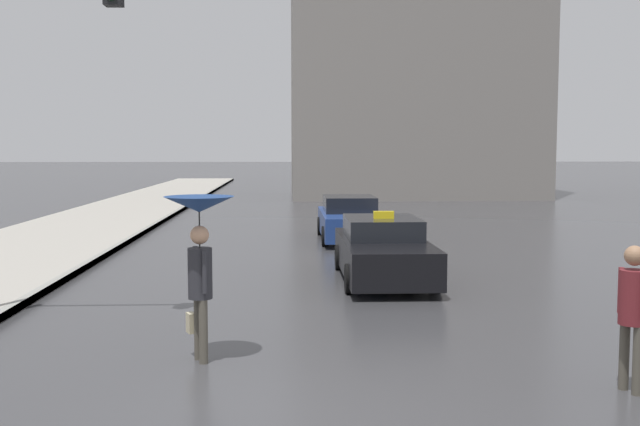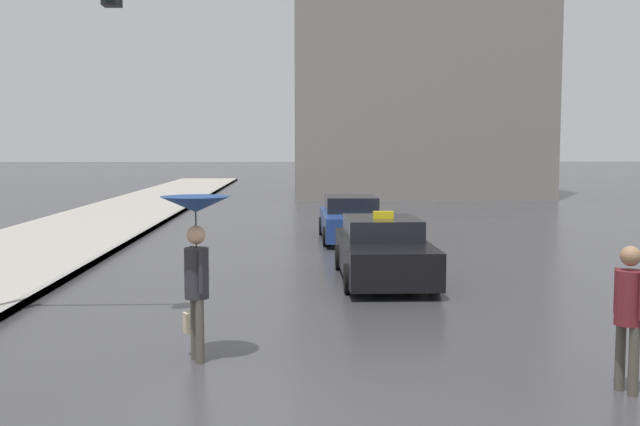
% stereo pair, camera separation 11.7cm
% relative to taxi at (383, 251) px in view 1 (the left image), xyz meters
% --- Properties ---
extents(ground_plane, '(300.00, 300.00, 0.00)m').
position_rel_taxi_xyz_m(ground_plane, '(-1.92, -8.35, -0.64)').
color(ground_plane, '#38383A').
extents(taxi, '(1.91, 4.75, 1.52)m').
position_rel_taxi_xyz_m(taxi, '(0.00, 0.00, 0.00)').
color(taxi, black).
rests_on(taxi, ground_plane).
extents(sedan_red, '(1.91, 4.76, 1.37)m').
position_rel_taxi_xyz_m(sedan_red, '(-0.12, 7.19, -0.00)').
color(sedan_red, navy).
rests_on(sedan_red, ground_plane).
extents(pedestrian_with_umbrella, '(0.94, 0.94, 2.25)m').
position_rel_taxi_xyz_m(pedestrian_with_umbrella, '(-3.29, -6.17, 1.08)').
color(pedestrian_with_umbrella, '#4C473D').
rests_on(pedestrian_with_umbrella, ground_plane).
extents(pedestrian_man, '(0.41, 0.47, 1.76)m').
position_rel_taxi_xyz_m(pedestrian_man, '(1.95, -7.70, 0.41)').
color(pedestrian_man, '#4C473D').
rests_on(pedestrian_man, ground_plane).
extents(traffic_light, '(3.02, 0.38, 6.22)m').
position_rel_taxi_xyz_m(traffic_light, '(-6.53, -4.07, 3.62)').
color(traffic_light, black).
rests_on(traffic_light, ground_plane).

